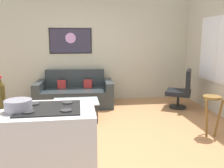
% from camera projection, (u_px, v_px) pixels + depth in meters
% --- Properties ---
extents(ground, '(6.40, 6.40, 0.04)m').
position_uv_depth(ground, '(102.00, 135.00, 4.06)').
color(ground, '#B37C4D').
extents(back_wall, '(6.40, 0.05, 2.80)m').
position_uv_depth(back_wall, '(92.00, 47.00, 6.16)').
color(back_wall, '#BCB9A1').
rests_on(back_wall, ground).
extents(couch, '(1.89, 1.01, 0.85)m').
position_uv_depth(couch, '(75.00, 94.00, 5.78)').
color(couch, '#2A3234').
rests_on(couch, ground).
extents(coffee_table, '(0.90, 0.64, 0.39)m').
position_uv_depth(coffee_table, '(76.00, 102.00, 4.70)').
color(coffee_table, silver).
rests_on(coffee_table, ground).
extents(armchair, '(0.75, 0.76, 0.92)m').
position_uv_depth(armchair, '(182.00, 90.00, 5.51)').
color(armchair, black).
rests_on(armchair, ground).
extents(bar_stool, '(0.34, 0.33, 0.69)m').
position_uv_depth(bar_stool, '(211.00, 106.00, 3.89)').
color(bar_stool, brown).
rests_on(bar_stool, ground).
extents(kitchen_counter, '(1.38, 0.72, 0.95)m').
position_uv_depth(kitchen_counter, '(27.00, 154.00, 2.36)').
color(kitchen_counter, silver).
rests_on(kitchen_counter, ground).
extents(soda_bottle_2, '(0.07, 0.07, 0.32)m').
position_uv_depth(soda_bottle_2, '(1.00, 94.00, 2.31)').
color(soda_bottle_2, '#4C3A12').
rests_on(soda_bottle_2, kitchen_counter).
extents(mixing_bowl, '(0.25, 0.25, 0.11)m').
position_uv_depth(mixing_bowl, '(18.00, 106.00, 2.21)').
color(mixing_bowl, '#918F9C').
rests_on(mixing_bowl, kitchen_counter).
extents(wall_painting, '(1.07, 0.03, 0.64)m').
position_uv_depth(wall_painting, '(71.00, 41.00, 6.01)').
color(wall_painting, black).
extents(window, '(0.03, 1.40, 1.43)m').
position_uv_depth(window, '(217.00, 50.00, 5.03)').
color(window, silver).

